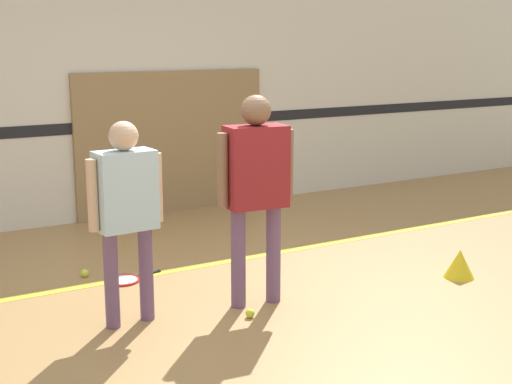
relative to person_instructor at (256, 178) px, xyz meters
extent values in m
plane|color=#A87F4C|center=(-0.01, 0.06, -0.97)|extent=(16.00, 16.00, 0.00)
cube|color=silver|center=(-0.01, 3.09, 0.63)|extent=(16.00, 0.06, 3.20)
cube|color=black|center=(-0.01, 3.06, 0.05)|extent=(16.00, 0.01, 0.12)
cube|color=#93754C|center=(0.66, 3.03, -0.17)|extent=(2.27, 0.05, 1.60)
cube|color=yellow|center=(-0.01, 1.03, -0.97)|extent=(14.40, 0.10, 0.01)
cylinder|color=#6B4C70|center=(-0.14, 0.02, -0.59)|extent=(0.11, 0.11, 0.75)
cylinder|color=#6B4C70|center=(0.14, -0.02, -0.59)|extent=(0.11, 0.11, 0.75)
cube|color=maroon|center=(0.00, 0.00, 0.08)|extent=(0.46, 0.29, 0.60)
sphere|color=brown|center=(0.00, 0.00, 0.49)|extent=(0.22, 0.22, 0.22)
cylinder|color=brown|center=(-0.26, 0.03, 0.07)|extent=(0.08, 0.08, 0.53)
cylinder|color=brown|center=(0.26, -0.03, 0.07)|extent=(0.08, 0.08, 0.53)
cylinder|color=#6B4C70|center=(-1.08, 0.11, -0.63)|extent=(0.10, 0.10, 0.68)
cylinder|color=#6B4C70|center=(-0.82, 0.13, -0.63)|extent=(0.10, 0.10, 0.68)
cube|color=silver|center=(-0.95, 0.12, -0.02)|extent=(0.41, 0.24, 0.54)
sphere|color=#DBAD89|center=(-0.95, 0.12, 0.35)|extent=(0.20, 0.20, 0.20)
cylinder|color=#DBAD89|center=(-1.18, 0.11, -0.02)|extent=(0.07, 0.07, 0.48)
cylinder|color=#DBAD89|center=(-0.71, 0.14, -0.02)|extent=(0.07, 0.07, 0.48)
torus|color=red|center=(-0.70, 0.99, -0.96)|extent=(0.34, 0.34, 0.02)
cylinder|color=silver|center=(-0.70, 0.99, -0.96)|extent=(0.25, 0.25, 0.01)
cylinder|color=black|center=(-0.46, 1.03, -0.96)|extent=(0.22, 0.06, 0.02)
sphere|color=black|center=(-0.35, 1.05, -0.96)|extent=(0.03, 0.03, 0.03)
sphere|color=#CCE038|center=(-0.18, -0.22, -0.94)|extent=(0.07, 0.07, 0.07)
sphere|color=#CCE038|center=(-0.93, 1.25, -0.94)|extent=(0.07, 0.07, 0.07)
cone|color=yellow|center=(1.77, -0.34, -0.85)|extent=(0.25, 0.25, 0.24)
camera|label=1|loc=(-2.55, -4.38, 0.99)|focal=50.00mm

